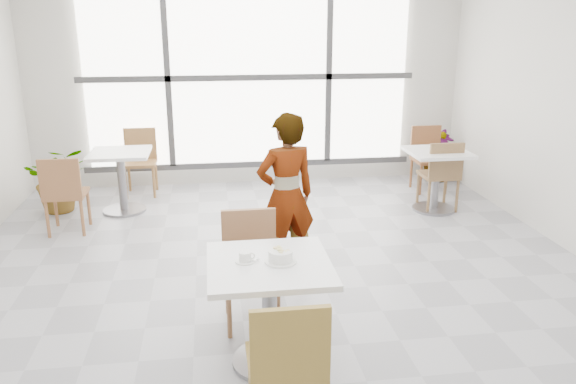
{
  "coord_description": "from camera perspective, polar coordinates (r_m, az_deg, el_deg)",
  "views": [
    {
      "loc": [
        -0.57,
        -4.32,
        2.26
      ],
      "look_at": [
        0.0,
        -0.3,
        1.0
      ],
      "focal_mm": 34.84,
      "sensor_mm": 36.0,
      "label": 1
    }
  ],
  "objects": [
    {
      "name": "floor",
      "position": [
        4.91,
        -0.5,
        -10.18
      ],
      "size": [
        7.0,
        7.0,
        0.0
      ],
      "primitive_type": "plane",
      "color": "#9E9EA5",
      "rests_on": "ground"
    },
    {
      "name": "wall_back",
      "position": [
        7.88,
        -3.97,
        11.64
      ],
      "size": [
        6.0,
        0.0,
        6.0
      ],
      "primitive_type": "plane",
      "rotation": [
        1.57,
        0.0,
        0.0
      ],
      "color": "silver",
      "rests_on": "ground"
    },
    {
      "name": "window",
      "position": [
        7.81,
        -3.94,
        11.59
      ],
      "size": [
        4.6,
        0.07,
        2.52
      ],
      "color": "white",
      "rests_on": "ground"
    },
    {
      "name": "main_table",
      "position": [
        3.75,
        -1.92,
        -10.34
      ],
      "size": [
        0.8,
        0.8,
        0.75
      ],
      "color": "white",
      "rests_on": "ground"
    },
    {
      "name": "chair_near",
      "position": [
        3.14,
        -0.06,
        -16.74
      ],
      "size": [
        0.42,
        0.42,
        0.87
      ],
      "rotation": [
        0.0,
        0.0,
        3.14
      ],
      "color": "olive",
      "rests_on": "ground"
    },
    {
      "name": "chair_far",
      "position": [
        4.31,
        -3.87,
        -6.89
      ],
      "size": [
        0.42,
        0.42,
        0.87
      ],
      "color": "#966541",
      "rests_on": "ground"
    },
    {
      "name": "oatmeal_bowl",
      "position": [
        3.64,
        -0.76,
        -6.53
      ],
      "size": [
        0.21,
        0.21,
        0.09
      ],
      "color": "white",
      "rests_on": "main_table"
    },
    {
      "name": "coffee_cup",
      "position": [
        3.66,
        -4.36,
        -6.68
      ],
      "size": [
        0.16,
        0.13,
        0.07
      ],
      "color": "white",
      "rests_on": "main_table"
    },
    {
      "name": "person",
      "position": [
        4.97,
        -0.2,
        -0.43
      ],
      "size": [
        0.62,
        0.49,
        1.5
      ],
      "primitive_type": "imported",
      "rotation": [
        0.0,
        0.0,
        3.4
      ],
      "color": "black",
      "rests_on": "ground"
    },
    {
      "name": "bg_table_left",
      "position": [
        7.03,
        -16.65,
        1.88
      ],
      "size": [
        0.7,
        0.7,
        0.75
      ],
      "color": "white",
      "rests_on": "ground"
    },
    {
      "name": "bg_table_right",
      "position": [
        7.02,
        14.88,
        2.01
      ],
      "size": [
        0.7,
        0.7,
        0.75
      ],
      "color": "white",
      "rests_on": "ground"
    },
    {
      "name": "bg_chair_left_near",
      "position": [
        6.47,
        -21.9,
        0.18
      ],
      "size": [
        0.42,
        0.42,
        0.87
      ],
      "rotation": [
        0.0,
        0.0,
        3.14
      ],
      "color": "#945F3A",
      "rests_on": "ground"
    },
    {
      "name": "bg_chair_left_far",
      "position": [
        7.74,
        -14.84,
        3.5
      ],
      "size": [
        0.42,
        0.42,
        0.87
      ],
      "color": "#9F6F3F",
      "rests_on": "ground"
    },
    {
      "name": "bg_chair_right_near",
      "position": [
        7.01,
        15.41,
        2.05
      ],
      "size": [
        0.42,
        0.42,
        0.87
      ],
      "rotation": [
        0.0,
        0.0,
        3.14
      ],
      "color": "olive",
      "rests_on": "ground"
    },
    {
      "name": "bg_chair_right_far",
      "position": [
        7.89,
        14.06,
        3.81
      ],
      "size": [
        0.42,
        0.42,
        0.87
      ],
      "color": "brown",
      "rests_on": "ground"
    },
    {
      "name": "plant_left",
      "position": [
        7.34,
        -22.31,
        1.24
      ],
      "size": [
        0.84,
        0.76,
        0.81
      ],
      "primitive_type": "imported",
      "rotation": [
        0.0,
        0.0,
        0.21
      ],
      "color": "#4A7A3F",
      "rests_on": "ground"
    },
    {
      "name": "plant_right",
      "position": [
        8.41,
        15.06,
        3.74
      ],
      "size": [
        0.57,
        0.57,
        0.77
      ],
      "primitive_type": "imported",
      "rotation": [
        0.0,
        0.0,
        0.41
      ],
      "color": "#3E7D3E",
      "rests_on": "ground"
    }
  ]
}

